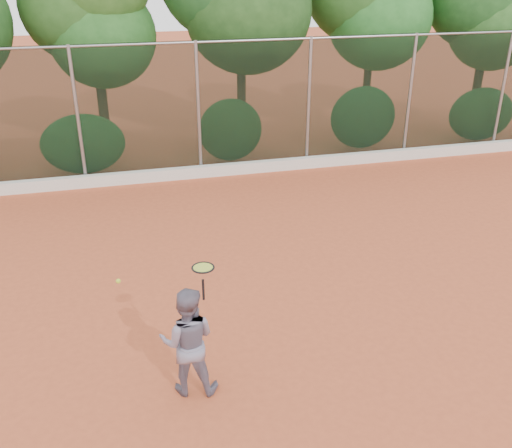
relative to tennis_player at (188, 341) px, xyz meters
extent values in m
plane|color=#BE512D|center=(1.52, 1.33, -0.78)|extent=(80.00, 80.00, 0.00)
cube|color=silver|center=(1.52, 8.15, -0.63)|extent=(24.00, 0.20, 0.30)
imported|color=slate|center=(0.00, 0.00, 0.00)|extent=(0.88, 0.76, 1.57)
cube|color=black|center=(1.52, 8.33, 0.97)|extent=(24.00, 0.01, 3.50)
cylinder|color=gray|center=(1.52, 8.33, 2.67)|extent=(24.00, 0.06, 0.06)
cylinder|color=gray|center=(-1.48, 8.33, 0.97)|extent=(0.09, 0.09, 3.50)
cylinder|color=gray|center=(1.52, 8.33, 0.97)|extent=(0.09, 0.09, 3.50)
cylinder|color=gray|center=(4.52, 8.33, 0.97)|extent=(0.09, 0.09, 3.50)
cylinder|color=gray|center=(7.52, 8.33, 0.97)|extent=(0.09, 0.09, 3.50)
cylinder|color=gray|center=(10.52, 8.33, 0.97)|extent=(0.09, 0.09, 3.50)
cylinder|color=#492D1C|center=(-0.88, 10.63, 0.42)|extent=(0.28, 0.28, 2.40)
ellipsoid|color=#22581E|center=(-0.68, 10.53, 2.62)|extent=(2.90, 2.40, 2.80)
ellipsoid|color=#244E1A|center=(-1.18, 10.83, 3.42)|extent=(3.20, 2.70, 3.10)
cylinder|color=#492C1C|center=(3.12, 10.33, 0.72)|extent=(0.26, 0.26, 3.00)
ellipsoid|color=#306024|center=(3.32, 10.23, 3.22)|extent=(3.60, 3.00, 3.50)
cylinder|color=#46311B|center=(7.22, 10.53, 0.57)|extent=(0.24, 0.24, 2.70)
ellipsoid|color=#216223|center=(7.42, 10.43, 2.92)|extent=(3.20, 2.70, 3.10)
cylinder|color=#3B2816|center=(10.92, 10.13, 0.47)|extent=(0.28, 0.28, 2.50)
ellipsoid|color=#39742C|center=(11.12, 10.03, 2.72)|extent=(3.00, 2.50, 2.90)
ellipsoid|color=#31762D|center=(-1.48, 9.13, 0.07)|extent=(2.20, 1.16, 1.60)
ellipsoid|color=#2D6225|center=(2.52, 9.13, 0.17)|extent=(1.80, 1.04, 1.76)
ellipsoid|color=#276728|center=(6.52, 9.13, 0.27)|extent=(2.00, 1.10, 1.84)
ellipsoid|color=#2B6125|center=(10.52, 9.13, 0.12)|extent=(2.16, 1.12, 1.64)
cylinder|color=black|center=(0.23, -0.06, 0.80)|extent=(0.03, 0.03, 0.29)
torus|color=black|center=(0.23, -0.12, 1.15)|extent=(0.31, 0.31, 0.02)
cylinder|color=#B8C63A|center=(0.23, -0.12, 1.15)|extent=(0.27, 0.27, 0.00)
sphere|color=#B9D12F|center=(-0.80, 0.46, 0.77)|extent=(0.06, 0.06, 0.06)
camera|label=1|loc=(-0.64, -6.14, 4.58)|focal=40.00mm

